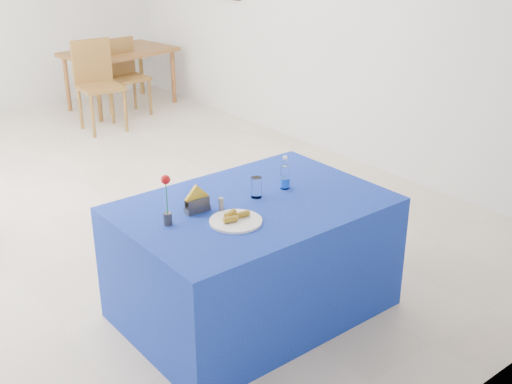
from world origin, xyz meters
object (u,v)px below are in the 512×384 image
water_bottle (285,178)px  chair_bg_right (125,71)px  plate (236,221)px  blue_table (253,258)px  chair_bg_left (97,79)px  oak_table (119,56)px

water_bottle → chair_bg_right: 4.68m
plate → chair_bg_right: (1.78, 4.70, -0.22)m
blue_table → chair_bg_left: bearing=76.7°
plate → chair_bg_right: bearing=69.2°
chair_bg_left → chair_bg_right: size_ratio=1.10×
plate → blue_table: size_ratio=0.19×
plate → chair_bg_left: chair_bg_left is taller
blue_table → chair_bg_right: 4.81m
blue_table → plate: bearing=-148.5°
chair_bg_left → water_bottle: bearing=-94.9°
water_bottle → chair_bg_right: (1.24, 4.50, -0.28)m
water_bottle → oak_table: water_bottle is taller
oak_table → chair_bg_right: chair_bg_right is taller
blue_table → chair_bg_left: 4.30m
water_bottle → chair_bg_left: 4.19m
oak_table → chair_bg_right: 0.37m
blue_table → chair_bg_right: chair_bg_right is taller
water_bottle → chair_bg_left: chair_bg_left is taller
blue_table → oak_table: size_ratio=1.08×
blue_table → water_bottle: size_ratio=7.44×
oak_table → water_bottle: bearing=-105.6°
blue_table → chair_bg_right: bearing=71.3°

